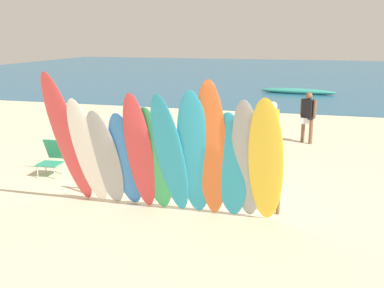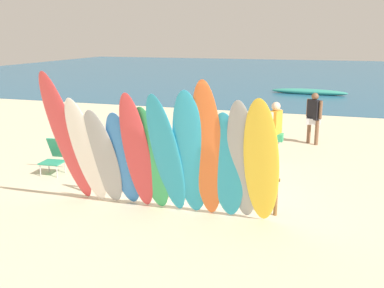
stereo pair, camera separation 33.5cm
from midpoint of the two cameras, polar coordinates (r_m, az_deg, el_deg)
name	(u,v)px [view 1 (the left image)]	position (r m, az deg, el deg)	size (l,w,h in m)	color
ground	(264,102)	(22.16, 8.74, 5.33)	(60.00, 60.00, 0.00)	beige
ocean_water	(289,73)	(38.92, 11.93, 8.80)	(60.00, 40.00, 0.02)	#235B7F
surfboard_rack	(177,175)	(8.62, -3.00, -3.99)	(3.96, 0.07, 0.70)	brown
surfboard_red_0	(68,141)	(8.48, -16.50, 0.35)	(0.52, 0.07, 2.84)	#D13D42
surfboard_white_1	(88,154)	(8.41, -14.16, -1.19)	(0.51, 0.06, 2.35)	white
surfboard_grey_2	(106,160)	(8.32, -12.02, -1.95)	(0.55, 0.06, 2.13)	#999EA3
surfboard_blue_3	(126,161)	(8.23, -9.52, -2.15)	(0.54, 0.07, 2.07)	#337AD1
surfboard_red_4	(140,154)	(7.96, -7.81, -1.28)	(0.48, 0.06, 2.46)	#D13D42
surfboard_green_5	(154,160)	(7.99, -6.00, -2.09)	(0.57, 0.07, 2.16)	#38B266
surfboard_teal_6	(170,157)	(7.72, -4.00, -1.63)	(0.52, 0.07, 2.50)	#289EC6
surfboard_teal_7	(195,156)	(7.60, -0.91, -1.54)	(0.58, 0.07, 2.55)	#289EC6
surfboard_orange_8	(212,153)	(7.50, 1.22, -1.09)	(0.52, 0.06, 2.71)	orange
surfboard_teal_9	(231,167)	(7.62, 3.73, -2.93)	(0.57, 0.07, 2.12)	#289EC6
surfboard_grey_10	(247,162)	(7.50, 5.72, -2.34)	(0.50, 0.08, 2.41)	#999EA3
surfboard_yellow_11	(266,164)	(7.37, 8.08, -2.47)	(0.58, 0.06, 2.47)	yellow
beachgoer_by_water	(308,114)	(13.80, 13.82, 3.72)	(0.47, 0.40, 1.53)	brown
beachgoer_midbeach	(272,128)	(11.32, 9.28, 1.97)	(0.41, 0.58, 1.59)	beige
beach_chair_red	(87,142)	(12.23, -13.98, 0.23)	(0.52, 0.77, 0.79)	#B7B7BC
beach_chair_blue	(53,156)	(11.02, -18.06, -1.49)	(0.56, 0.74, 0.81)	#B7B7BC
distant_boat	(298,91)	(25.36, 12.90, 6.53)	(4.10, 1.02, 0.32)	teal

